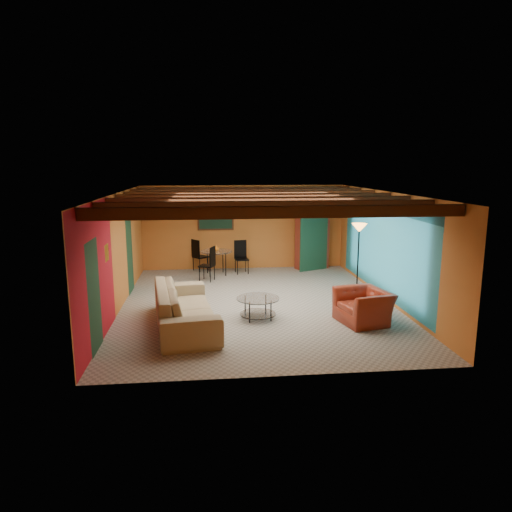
{
  "coord_description": "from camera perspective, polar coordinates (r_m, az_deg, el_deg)",
  "views": [
    {
      "loc": [
        -1.18,
        -10.91,
        3.36
      ],
      "look_at": [
        0.0,
        0.2,
        1.15
      ],
      "focal_mm": 32.67,
      "sensor_mm": 36.0,
      "label": 1
    }
  ],
  "objects": [
    {
      "name": "armoire",
      "position": [
        15.2,
        6.87,
        1.74
      ],
      "size": [
        1.12,
        0.86,
        1.77
      ],
      "primitive_type": "cube",
      "rotation": [
        0.0,
        0.0,
        0.41
      ],
      "color": "maroon",
      "rests_on": "ground"
    },
    {
      "name": "potted_plant",
      "position": [
        15.06,
        6.97,
        5.94
      ],
      "size": [
        0.46,
        0.42,
        0.46
      ],
      "primitive_type": "imported",
      "rotation": [
        0.0,
        0.0,
        -0.15
      ],
      "color": "#26661E",
      "rests_on": "armoire"
    },
    {
      "name": "vase",
      "position": [
        14.25,
        -4.91,
        2.13
      ],
      "size": [
        0.22,
        0.22,
        0.19
      ],
      "primitive_type": "imported",
      "rotation": [
        0.0,
        0.0,
        -0.23
      ],
      "color": "orange",
      "rests_on": "dining_table"
    },
    {
      "name": "floor_lamp",
      "position": [
        12.2,
        12.37,
        -0.48
      ],
      "size": [
        0.44,
        0.44,
        1.9
      ],
      "primitive_type": null,
      "rotation": [
        0.0,
        0.0,
        -0.17
      ],
      "color": "black",
      "rests_on": "ground"
    },
    {
      "name": "ceiling_fan",
      "position": [
        11.02,
        0.11,
        5.98
      ],
      "size": [
        1.5,
        1.5,
        0.44
      ],
      "primitive_type": null,
      "color": "#472614",
      "rests_on": "ceiling"
    },
    {
      "name": "painting",
      "position": [
        14.97,
        -4.97,
        4.59
      ],
      "size": [
        1.05,
        0.03,
        0.65
      ],
      "primitive_type": "cube",
      "color": "black",
      "rests_on": "wall_back"
    },
    {
      "name": "room",
      "position": [
        11.13,
        0.05,
        6.04
      ],
      "size": [
        6.52,
        8.01,
        2.71
      ],
      "color": "gray",
      "rests_on": "ground"
    },
    {
      "name": "armchair",
      "position": [
        10.32,
        13.03,
        -6.04
      ],
      "size": [
        1.18,
        1.29,
        0.71
      ],
      "primitive_type": "imported",
      "rotation": [
        0.0,
        0.0,
        -1.34
      ],
      "color": "maroon",
      "rests_on": "ground"
    },
    {
      "name": "sofa",
      "position": [
        9.9,
        -8.69,
        -6.17
      ],
      "size": [
        1.53,
        3.07,
        0.86
      ],
      "primitive_type": "imported",
      "rotation": [
        0.0,
        0.0,
        1.7
      ],
      "color": "#8C795A",
      "rests_on": "ground"
    },
    {
      "name": "coffee_table",
      "position": [
        10.34,
        0.23,
        -6.38
      ],
      "size": [
        1.05,
        1.05,
        0.48
      ],
      "primitive_type": null,
      "rotation": [
        0.0,
        0.0,
        0.12
      ],
      "color": "silver",
      "rests_on": "ground"
    },
    {
      "name": "dining_table",
      "position": [
        14.36,
        -4.87,
        -0.28
      ],
      "size": [
        2.25,
        2.25,
        1.03
      ],
      "primitive_type": null,
      "rotation": [
        0.0,
        0.0,
        0.14
      ],
      "color": "white",
      "rests_on": "ground"
    }
  ]
}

